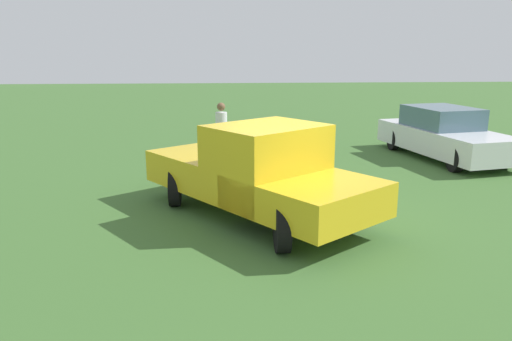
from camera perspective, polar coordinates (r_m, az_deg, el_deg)
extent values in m
plane|color=#3D662D|center=(9.40, 4.04, -5.52)|extent=(80.00, 80.00, 0.00)
cylinder|color=black|center=(10.13, -9.41, -1.99)|extent=(0.76, 0.22, 0.76)
cylinder|color=black|center=(11.05, -2.13, -0.48)|extent=(0.76, 0.22, 0.76)
cylinder|color=black|center=(7.75, 3.05, -6.80)|extent=(0.76, 0.22, 0.76)
cylinder|color=black|center=(8.92, 10.73, -4.24)|extent=(0.76, 0.22, 0.76)
cube|color=gold|center=(10.41, -5.34, 0.49)|extent=(2.74, 2.74, 0.64)
cube|color=gold|center=(8.98, 1.24, 0.89)|extent=(2.43, 2.51, 1.40)
cube|color=slate|center=(8.89, 1.25, 3.66)|extent=(2.15, 2.24, 0.48)
cube|color=gold|center=(8.41, 5.74, -2.90)|extent=(3.06, 2.98, 0.60)
cube|color=silver|center=(11.22, -8.07, 0.01)|extent=(1.21, 1.58, 0.16)
cylinder|color=black|center=(14.80, 26.88, 1.56)|extent=(0.70, 0.20, 0.70)
cylinder|color=black|center=(13.81, 22.11, 1.26)|extent=(0.70, 0.20, 0.70)
cylinder|color=black|center=(17.12, 20.13, 3.69)|extent=(0.70, 0.20, 0.70)
cylinder|color=black|center=(16.28, 15.68, 3.53)|extent=(0.70, 0.20, 0.70)
cube|color=white|center=(15.43, 21.08, 3.35)|extent=(4.87, 2.65, 0.68)
cube|color=slate|center=(15.52, 20.78, 5.83)|extent=(2.29, 1.94, 0.60)
cylinder|color=navy|center=(13.85, -4.07, 2.56)|extent=(0.14, 0.14, 0.83)
cylinder|color=navy|center=(13.65, -3.94, 2.40)|extent=(0.14, 0.14, 0.83)
cylinder|color=silver|center=(13.63, -4.05, 5.48)|extent=(0.36, 0.36, 0.62)
sphere|color=brown|center=(13.57, -4.09, 7.42)|extent=(0.22, 0.22, 0.22)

